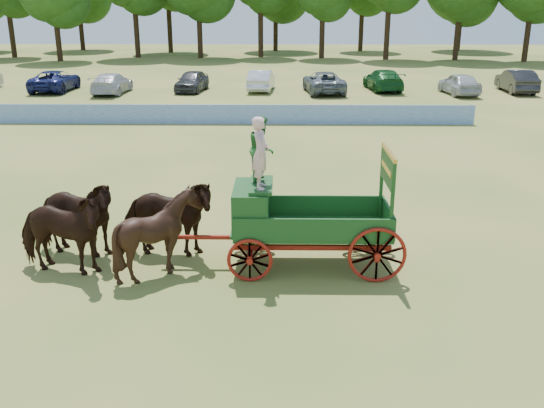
{
  "coord_description": "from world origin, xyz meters",
  "views": [
    {
      "loc": [
        1.58,
        -14.48,
        6.39
      ],
      "look_at": [
        1.36,
        0.59,
        1.3
      ],
      "focal_mm": 40.0,
      "sensor_mm": 36.0,
      "label": 1
    }
  ],
  "objects": [
    {
      "name": "ground",
      "position": [
        0.0,
        0.0,
        0.0
      ],
      "size": [
        160.0,
        160.0,
        0.0
      ],
      "primitive_type": "plane",
      "color": "#9E8747",
      "rests_on": "ground"
    },
    {
      "name": "horse_lead_right",
      "position": [
        -3.73,
        0.14,
        1.05
      ],
      "size": [
        2.69,
        1.7,
        2.11
      ],
      "primitive_type": "imported",
      "rotation": [
        0.0,
        0.0,
        1.33
      ],
      "color": "black",
      "rests_on": "ground"
    },
    {
      "name": "farm_dray",
      "position": [
        1.61,
        -0.39,
        1.69
      ],
      "size": [
        6.0,
        2.0,
        3.86
      ],
      "color": "#9B1D0F",
      "rests_on": "ground"
    },
    {
      "name": "horse_wheel_left",
      "position": [
        -1.33,
        -0.96,
        1.06
      ],
      "size": [
        2.01,
        1.81,
        2.11
      ],
      "primitive_type": "imported",
      "rotation": [
        0.0,
        0.0,
        1.52
      ],
      "color": "black",
      "rests_on": "ground"
    },
    {
      "name": "horse_wheel_right",
      "position": [
        -1.33,
        0.14,
        1.05
      ],
      "size": [
        2.58,
        1.34,
        2.11
      ],
      "primitive_type": "imported",
      "rotation": [
        0.0,
        0.0,
        1.49
      ],
      "color": "black",
      "rests_on": "ground"
    },
    {
      "name": "sponsor_banner",
      "position": [
        -1.0,
        18.0,
        0.53
      ],
      "size": [
        26.0,
        0.08,
        1.05
      ],
      "primitive_type": "cube",
      "color": "#1D4D9D",
      "rests_on": "ground"
    },
    {
      "name": "horse_lead_left",
      "position": [
        -3.73,
        -0.96,
        1.05
      ],
      "size": [
        2.68,
        1.64,
        2.11
      ],
      "primitive_type": "imported",
      "rotation": [
        0.0,
        0.0,
        1.35
      ],
      "color": "black",
      "rests_on": "ground"
    },
    {
      "name": "parked_cars",
      "position": [
        0.27,
        29.95,
        0.77
      ],
      "size": [
        52.43,
        7.8,
        1.63
      ],
      "color": "silver",
      "rests_on": "ground"
    }
  ]
}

